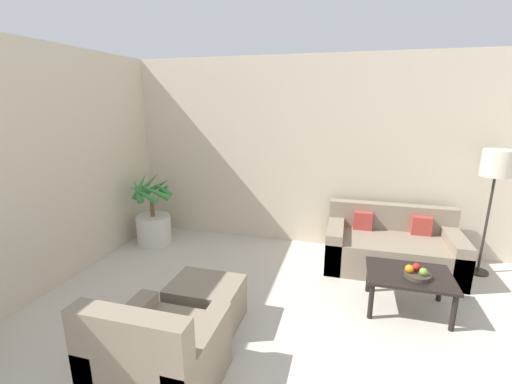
# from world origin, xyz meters

# --- Properties ---
(wall_back) EXTENTS (8.37, 0.06, 2.70)m
(wall_back) POSITION_xyz_m (0.00, 6.81, 1.35)
(wall_back) COLOR beige
(wall_back) RESTS_ON ground_plane
(potted_palm) EXTENTS (0.66, 0.67, 1.08)m
(potted_palm) POSITION_xyz_m (-2.97, 6.14, 0.38)
(potted_palm) COLOR beige
(potted_palm) RESTS_ON ground_plane
(sofa_loveseat) EXTENTS (1.61, 0.88, 0.76)m
(sofa_loveseat) POSITION_xyz_m (0.38, 6.27, 0.26)
(sofa_loveseat) COLOR gray
(sofa_loveseat) RESTS_ON ground_plane
(floor_lamp) EXTENTS (0.33, 0.33, 1.55)m
(floor_lamp) POSITION_xyz_m (1.43, 6.39, 1.32)
(floor_lamp) COLOR #2D2823
(floor_lamp) RESTS_ON ground_plane
(coffee_table) EXTENTS (0.82, 0.61, 0.40)m
(coffee_table) POSITION_xyz_m (0.45, 5.32, 0.35)
(coffee_table) COLOR black
(coffee_table) RESTS_ON ground_plane
(fruit_bowl) EXTENTS (0.25, 0.25, 0.04)m
(fruit_bowl) POSITION_xyz_m (0.51, 5.26, 0.42)
(fruit_bowl) COLOR #42382D
(fruit_bowl) RESTS_ON coffee_table
(apple_red) EXTENTS (0.07, 0.07, 0.07)m
(apple_red) POSITION_xyz_m (0.50, 5.32, 0.48)
(apple_red) COLOR red
(apple_red) RESTS_ON fruit_bowl
(apple_green) EXTENTS (0.08, 0.08, 0.08)m
(apple_green) POSITION_xyz_m (0.55, 5.23, 0.48)
(apple_green) COLOR olive
(apple_green) RESTS_ON fruit_bowl
(orange_fruit) EXTENTS (0.08, 0.08, 0.08)m
(orange_fruit) POSITION_xyz_m (0.43, 5.26, 0.49)
(orange_fruit) COLOR orange
(orange_fruit) RESTS_ON fruit_bowl
(armchair) EXTENTS (0.81, 0.81, 0.85)m
(armchair) POSITION_xyz_m (-1.45, 3.72, 0.28)
(armchair) COLOR gray
(armchair) RESTS_ON ground_plane
(ottoman) EXTENTS (0.67, 0.52, 0.41)m
(ottoman) POSITION_xyz_m (-1.46, 4.60, 0.20)
(ottoman) COLOR gray
(ottoman) RESTS_ON ground_plane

